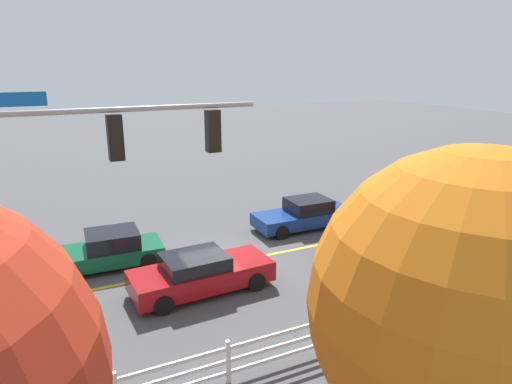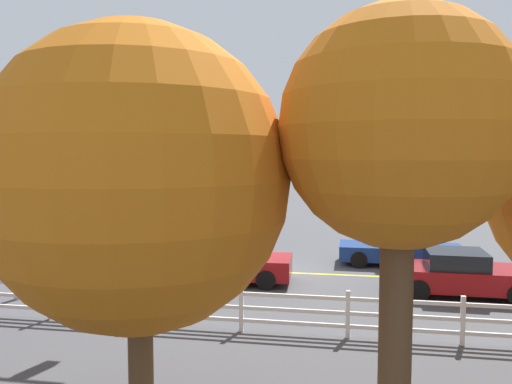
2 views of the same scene
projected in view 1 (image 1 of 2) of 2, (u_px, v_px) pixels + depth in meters
ground_plane at (219, 265)px, 17.39m from camera, size 120.00×120.00×0.00m
lane_center_stripe at (308, 247)px, 19.05m from camera, size 28.00×0.16×0.01m
signal_assembly at (79, 189)px, 9.83m from camera, size 6.12×0.38×6.90m
car_0 at (504, 215)px, 20.89m from camera, size 4.18×1.91×1.47m
car_1 at (305, 214)px, 21.15m from camera, size 4.73×1.95×1.38m
car_2 at (200, 273)px, 15.22m from camera, size 4.81×2.12×1.34m
car_3 at (109, 250)px, 17.12m from camera, size 4.08×2.09×1.37m
car_4 at (387, 238)px, 18.20m from camera, size 4.10×2.13×1.39m
white_rail_fence at (396, 311)px, 12.99m from camera, size 26.10×0.10×1.15m
tree_4 at (469, 306)px, 6.63m from camera, size 4.75×4.75×6.41m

